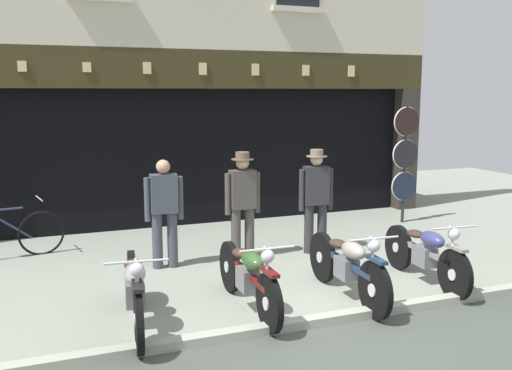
# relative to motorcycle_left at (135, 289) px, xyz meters

# --- Properties ---
(ground) EXTENTS (21.59, 22.00, 0.18)m
(ground) POSITION_rel_motorcycle_left_xyz_m (2.05, -1.72, -0.47)
(ground) COLOR gray
(shop_facade) EXTENTS (9.89, 4.42, 6.45)m
(shop_facade) POSITION_rel_motorcycle_left_xyz_m (2.05, 6.26, 1.30)
(shop_facade) COLOR black
(shop_facade) RESTS_ON ground
(motorcycle_left) EXTENTS (0.62, 2.00, 0.93)m
(motorcycle_left) POSITION_rel_motorcycle_left_xyz_m (0.00, 0.00, 0.00)
(motorcycle_left) COLOR black
(motorcycle_left) RESTS_ON ground
(motorcycle_center_left) EXTENTS (0.62, 2.03, 0.93)m
(motorcycle_center_left) POSITION_rel_motorcycle_left_xyz_m (1.32, 0.02, -0.01)
(motorcycle_center_left) COLOR black
(motorcycle_center_left) RESTS_ON ground
(motorcycle_center) EXTENTS (0.62, 2.05, 0.94)m
(motorcycle_center) POSITION_rel_motorcycle_left_xyz_m (2.59, -0.05, -0.00)
(motorcycle_center) COLOR black
(motorcycle_center) RESTS_ON ground
(motorcycle_center_right) EXTENTS (0.62, 1.96, 0.92)m
(motorcycle_center_right) POSITION_rel_motorcycle_left_xyz_m (3.86, 0.07, -0.01)
(motorcycle_center_right) COLOR black
(motorcycle_center_right) RESTS_ON ground
(salesman_left) EXTENTS (0.56, 0.26, 1.59)m
(salesman_left) POSITION_rel_motorcycle_left_xyz_m (0.77, 2.03, 0.44)
(salesman_left) COLOR #3D424C
(salesman_left) RESTS_ON ground
(shopkeeper_center) EXTENTS (0.56, 0.34, 1.65)m
(shopkeeper_center) POSITION_rel_motorcycle_left_xyz_m (1.99, 2.07, 0.48)
(shopkeeper_center) COLOR #47423D
(shopkeeper_center) RESTS_ON ground
(salesman_right) EXTENTS (0.56, 0.33, 1.65)m
(salesman_right) POSITION_rel_motorcycle_left_xyz_m (3.18, 1.96, 0.47)
(salesman_right) COLOR #2D2D33
(salesman_right) RESTS_ON ground
(tyre_sign_pole) EXTENTS (0.57, 0.06, 2.29)m
(tyre_sign_pole) POSITION_rel_motorcycle_left_xyz_m (5.76, 3.23, 0.89)
(tyre_sign_pole) COLOR #232328
(tyre_sign_pole) RESTS_ON ground
(advert_board_near) EXTENTS (0.73, 0.03, 1.05)m
(advert_board_near) POSITION_rel_motorcycle_left_xyz_m (0.39, 4.66, 1.22)
(advert_board_near) COLOR beige
(advert_board_far) EXTENTS (0.76, 0.03, 1.04)m
(advert_board_far) POSITION_rel_motorcycle_left_xyz_m (-0.89, 4.66, 1.26)
(advert_board_far) COLOR silver
(leaning_bicycle) EXTENTS (1.79, 0.51, 0.95)m
(leaning_bicycle) POSITION_rel_motorcycle_left_xyz_m (-1.44, 3.33, -0.06)
(leaning_bicycle) COLOR black
(leaning_bicycle) RESTS_ON ground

